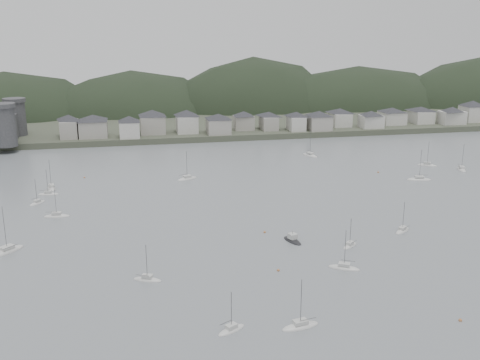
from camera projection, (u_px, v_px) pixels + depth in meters
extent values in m
plane|color=slate|center=(311.00, 297.00, 117.91)|extent=(900.00, 900.00, 0.00)
cube|color=#383D2D|center=(178.00, 107.00, 395.93)|extent=(900.00, 250.00, 3.00)
ellipsoid|color=black|center=(10.00, 134.00, 355.40)|extent=(138.98, 92.48, 81.13)
ellipsoid|color=black|center=(134.00, 129.00, 371.71)|extent=(132.08, 90.41, 79.74)
ellipsoid|color=black|center=(253.00, 129.00, 388.85)|extent=(133.88, 88.37, 101.41)
ellipsoid|color=black|center=(355.00, 123.00, 398.33)|extent=(165.81, 81.78, 82.55)
cylinder|color=#363638|center=(5.00, 127.00, 253.26)|extent=(10.00, 10.00, 18.00)
cylinder|color=#363638|center=(16.00, 119.00, 279.82)|extent=(10.00, 10.00, 17.00)
cube|color=#363638|center=(11.00, 128.00, 267.27)|extent=(3.50, 30.00, 12.00)
cube|color=#9E9A90|center=(69.00, 129.00, 274.89)|extent=(8.34, 12.91, 8.59)
pyramid|color=#25262A|center=(69.00, 118.00, 273.36)|extent=(15.78, 15.78, 3.01)
cube|color=#9E9A90|center=(93.00, 129.00, 276.62)|extent=(13.68, 13.35, 8.36)
pyramid|color=#25262A|center=(93.00, 118.00, 275.13)|extent=(20.07, 20.07, 2.93)
cube|color=#B5B3AA|center=(129.00, 130.00, 275.15)|extent=(9.78, 10.20, 8.08)
pyramid|color=#25262A|center=(129.00, 119.00, 273.71)|extent=(14.83, 14.83, 2.83)
cube|color=#9E9A90|center=(153.00, 125.00, 286.48)|extent=(12.59, 13.33, 9.09)
pyramid|color=#25262A|center=(152.00, 113.00, 284.86)|extent=(19.24, 19.24, 3.18)
cube|color=#B5B3AA|center=(187.00, 124.00, 288.56)|extent=(10.74, 12.17, 8.87)
pyramid|color=#25262A|center=(187.00, 113.00, 286.97)|extent=(17.01, 17.01, 3.10)
cube|color=#9E9A90|center=(218.00, 126.00, 285.60)|extent=(11.63, 12.09, 7.69)
pyramid|color=#25262A|center=(218.00, 116.00, 284.23)|extent=(17.61, 17.61, 2.69)
cube|color=#9E9A90|center=(244.00, 123.00, 296.84)|extent=(10.37, 9.35, 7.44)
pyramid|color=#25262A|center=(244.00, 114.00, 295.50)|extent=(14.65, 14.65, 2.60)
cube|color=#9E9A90|center=(269.00, 123.00, 297.24)|extent=(8.24, 12.20, 7.22)
pyramid|color=#25262A|center=(269.00, 114.00, 295.94)|extent=(15.17, 15.17, 2.53)
cube|color=#B5B3AA|center=(296.00, 123.00, 294.99)|extent=(8.06, 10.91, 7.46)
pyramid|color=#25262A|center=(296.00, 114.00, 293.65)|extent=(14.08, 14.08, 2.61)
cube|color=#9E9A90|center=(319.00, 123.00, 295.99)|extent=(11.73, 11.78, 7.66)
pyramid|color=#25262A|center=(319.00, 113.00, 294.61)|extent=(17.46, 17.46, 2.68)
cube|color=#B5B3AA|center=(340.00, 119.00, 308.45)|extent=(10.19, 13.02, 7.33)
pyramid|color=#25262A|center=(340.00, 111.00, 307.13)|extent=(17.23, 17.23, 2.57)
cube|color=#B5B3AA|center=(371.00, 121.00, 303.10)|extent=(11.70, 9.81, 6.88)
pyramid|color=#25262A|center=(372.00, 113.00, 301.87)|extent=(15.97, 15.97, 2.41)
cube|color=#B5B3AA|center=(392.00, 118.00, 314.75)|extent=(12.83, 12.48, 7.00)
pyramid|color=#25262A|center=(392.00, 110.00, 313.50)|extent=(18.79, 18.79, 2.45)
cube|color=#B5B3AA|center=(420.00, 117.00, 318.86)|extent=(11.07, 13.50, 6.97)
pyramid|color=#25262A|center=(421.00, 109.00, 317.61)|extent=(18.25, 18.25, 2.44)
cube|color=#B5B3AA|center=(452.00, 118.00, 314.55)|extent=(13.75, 9.12, 7.34)
pyramid|color=#25262A|center=(453.00, 109.00, 313.24)|extent=(16.97, 16.97, 2.57)
cube|color=#B5B3AA|center=(472.00, 114.00, 323.54)|extent=(11.37, 11.57, 9.05)
pyramid|color=#25262A|center=(473.00, 103.00, 321.91)|extent=(17.03, 17.03, 3.17)
ellipsoid|color=silver|center=(461.00, 170.00, 224.78)|extent=(5.21, 8.92, 1.70)
cube|color=#B9B9B5|center=(462.00, 167.00, 224.48)|extent=(2.70, 3.41, 0.70)
cylinder|color=#3F3F42|center=(463.00, 157.00, 223.33)|extent=(0.12, 0.12, 10.62)
cylinder|color=#3F3F42|center=(459.00, 165.00, 225.61)|extent=(1.28, 3.67, 0.10)
ellipsoid|color=silver|center=(344.00, 268.00, 132.11)|extent=(7.85, 6.01, 1.53)
cube|color=#B9B9B5|center=(344.00, 264.00, 131.83)|extent=(3.17, 2.82, 0.70)
cylinder|color=#3F3F42|center=(345.00, 249.00, 130.80)|extent=(0.12, 0.12, 9.59)
cylinder|color=#3F3F42|center=(348.00, 261.00, 132.58)|extent=(3.02, 1.84, 0.10)
ellipsoid|color=silver|center=(37.00, 203.00, 181.40)|extent=(5.56, 6.53, 1.31)
cube|color=#B9B9B5|center=(37.00, 201.00, 181.14)|extent=(2.52, 2.70, 0.70)
cylinder|color=#3F3F42|center=(36.00, 191.00, 180.27)|extent=(0.12, 0.12, 8.19)
cylinder|color=#3F3F42|center=(35.00, 198.00, 181.76)|extent=(1.82, 2.44, 0.10)
ellipsoid|color=silver|center=(147.00, 280.00, 125.96)|extent=(7.11, 4.74, 1.36)
cube|color=#B9B9B5|center=(147.00, 276.00, 125.70)|extent=(2.79, 2.33, 0.70)
cylinder|color=#3F3F42|center=(147.00, 262.00, 124.79)|extent=(0.12, 0.12, 8.52)
cylinder|color=#3F3F42|center=(142.00, 275.00, 124.87)|extent=(2.85, 1.33, 0.10)
ellipsoid|color=silver|center=(231.00, 330.00, 104.93)|extent=(6.51, 4.87, 1.27)
cube|color=#B9B9B5|center=(231.00, 326.00, 104.69)|extent=(2.61, 2.30, 0.70)
cylinder|color=#3F3F42|center=(231.00, 311.00, 103.84)|extent=(0.12, 0.12, 7.92)
cylinder|color=#3F3F42|center=(226.00, 323.00, 104.87)|extent=(2.53, 1.48, 0.10)
ellipsoid|color=silver|center=(187.00, 179.00, 210.78)|extent=(8.95, 6.36, 1.73)
cube|color=#B9B9B5|center=(187.00, 176.00, 210.48)|extent=(3.55, 3.06, 0.70)
cylinder|color=#3F3F42|center=(187.00, 165.00, 209.31)|extent=(0.12, 0.12, 10.79)
cylinder|color=#3F3F42|center=(183.00, 175.00, 210.72)|extent=(3.51, 1.84, 0.10)
ellipsoid|color=silver|center=(57.00, 217.00, 168.69)|extent=(8.13, 3.37, 1.58)
cube|color=#B9B9B5|center=(57.00, 213.00, 168.40)|extent=(2.94, 2.03, 0.70)
cylinder|color=#3F3F42|center=(55.00, 201.00, 167.34)|extent=(0.12, 0.12, 9.87)
cylinder|color=#3F3F42|center=(52.00, 212.00, 167.83)|extent=(3.54, 0.49, 0.10)
ellipsoid|color=silver|center=(52.00, 188.00, 198.47)|extent=(4.57, 8.87, 1.69)
cube|color=#B9B9B5|center=(51.00, 185.00, 198.16)|extent=(2.49, 3.31, 0.70)
cylinder|color=#3F3F42|center=(50.00, 174.00, 197.02)|extent=(0.12, 0.12, 10.59)
cylinder|color=#3F3F42|center=(50.00, 185.00, 196.55)|extent=(0.96, 3.74, 0.10)
ellipsoid|color=silver|center=(7.00, 252.00, 141.96)|extent=(8.97, 9.26, 1.95)
cube|color=#B9B9B5|center=(7.00, 247.00, 141.62)|extent=(3.91, 3.96, 0.70)
cylinder|color=#3F3F42|center=(5.00, 229.00, 140.30)|extent=(0.12, 0.12, 12.21)
cylinder|color=#3F3F42|center=(11.00, 247.00, 140.50)|extent=(3.08, 3.27, 0.10)
ellipsoid|color=silver|center=(48.00, 194.00, 191.19)|extent=(7.26, 2.92, 1.42)
cube|color=#B9B9B5|center=(48.00, 192.00, 190.92)|extent=(2.61, 1.78, 0.70)
cylinder|color=#3F3F42|center=(47.00, 182.00, 189.98)|extent=(0.12, 0.12, 8.85)
cylinder|color=#3F3F42|center=(44.00, 190.00, 190.41)|extent=(3.18, 0.40, 0.10)
ellipsoid|color=silver|center=(402.00, 231.00, 156.56)|extent=(6.85, 5.92, 1.38)
cube|color=#B9B9B5|center=(403.00, 228.00, 156.30)|extent=(2.85, 2.67, 0.70)
cylinder|color=#3F3F42|center=(404.00, 216.00, 155.38)|extent=(0.12, 0.12, 8.64)
cylinder|color=#3F3F42|center=(407.00, 227.00, 155.65)|extent=(2.55, 1.95, 0.10)
ellipsoid|color=silver|center=(300.00, 327.00, 106.18)|extent=(8.23, 3.91, 1.58)
cube|color=#B9B9B5|center=(300.00, 322.00, 105.89)|extent=(3.03, 2.21, 0.70)
cylinder|color=#3F3F42|center=(301.00, 303.00, 104.83)|extent=(0.12, 0.12, 9.88)
cylinder|color=#3F3F42|center=(308.00, 319.00, 105.78)|extent=(3.52, 0.74, 0.10)
ellipsoid|color=silver|center=(310.00, 156.00, 249.66)|extent=(6.25, 9.96, 1.90)
cube|color=#B9B9B5|center=(310.00, 153.00, 249.32)|extent=(3.15, 3.86, 0.70)
cylinder|color=#3F3F42|center=(310.00, 143.00, 248.04)|extent=(0.12, 0.12, 11.88)
cylinder|color=#3F3F42|center=(310.00, 151.00, 250.81)|extent=(1.63, 4.03, 0.10)
ellipsoid|color=silver|center=(427.00, 166.00, 231.72)|extent=(8.15, 6.51, 1.61)
cube|color=#B9B9B5|center=(427.00, 163.00, 231.42)|extent=(3.32, 3.01, 0.70)
cylinder|color=#3F3F42|center=(428.00, 154.00, 230.35)|extent=(0.12, 0.12, 10.04)
cylinder|color=#3F3F42|center=(426.00, 162.00, 230.30)|extent=(3.09, 2.04, 0.10)
ellipsoid|color=silver|center=(419.00, 180.00, 209.59)|extent=(9.75, 5.15, 1.86)
cube|color=#B9B9B5|center=(419.00, 177.00, 209.26)|extent=(3.66, 2.78, 0.70)
cylinder|color=#3F3F42|center=(420.00, 165.00, 208.01)|extent=(0.12, 0.12, 11.64)
cylinder|color=#3F3F42|center=(423.00, 175.00, 209.82)|extent=(4.09, 1.11, 0.10)
ellipsoid|color=silver|center=(350.00, 246.00, 145.67)|extent=(5.98, 5.34, 1.22)
cube|color=#B9B9B5|center=(350.00, 243.00, 145.43)|extent=(2.51, 2.38, 0.70)
cylinder|color=#3F3F42|center=(350.00, 232.00, 144.62)|extent=(0.12, 0.12, 7.63)
cylinder|color=#3F3F42|center=(354.00, 242.00, 144.81)|extent=(2.20, 1.80, 0.10)
ellipsoid|color=black|center=(292.00, 241.00, 149.16)|extent=(4.77, 7.69, 1.59)
cube|color=#B9B9B5|center=(293.00, 236.00, 148.78)|extent=(2.61, 2.70, 1.40)
cylinder|color=#3F3F42|center=(293.00, 233.00, 148.54)|extent=(0.10, 0.10, 1.20)
sphere|color=#AC6939|center=(84.00, 177.00, 212.72)|extent=(0.70, 0.70, 0.70)
sphere|color=#AC6939|center=(460.00, 320.00, 108.40)|extent=(0.70, 0.70, 0.70)
sphere|color=#AC6939|center=(378.00, 172.00, 220.54)|extent=(0.70, 0.70, 0.70)
sphere|color=#AC6939|center=(278.00, 270.00, 130.84)|extent=(0.70, 0.70, 0.70)
sphere|color=#AC6939|center=(265.00, 232.00, 155.43)|extent=(0.70, 0.70, 0.70)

